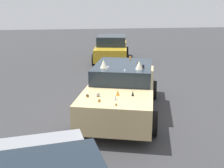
% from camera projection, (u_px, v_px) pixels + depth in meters
% --- Properties ---
extents(ground_plane, '(60.00, 60.00, 0.00)m').
position_uv_depth(ground_plane, '(122.00, 112.00, 8.44)').
color(ground_plane, '#38383A').
extents(art_car_decorated, '(4.91, 3.08, 1.65)m').
position_uv_depth(art_car_decorated, '(122.00, 89.00, 8.30)').
color(art_car_decorated, '#D8BC7F').
rests_on(art_car_decorated, ground).
extents(parked_sedan_behind_left, '(4.60, 2.56, 1.46)m').
position_uv_depth(parked_sedan_behind_left, '(112.00, 48.00, 15.89)').
color(parked_sedan_behind_left, gold).
rests_on(parked_sedan_behind_left, ground).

